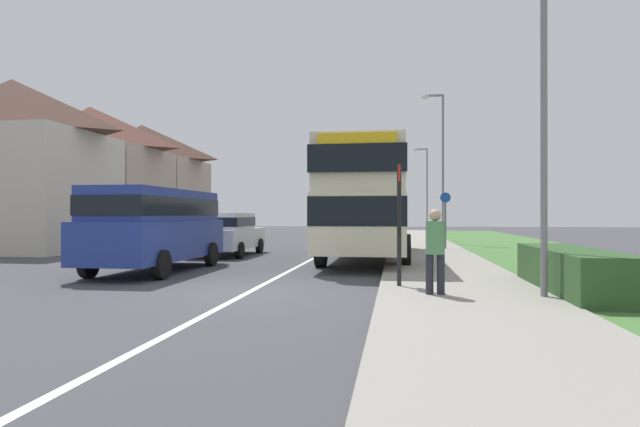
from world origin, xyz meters
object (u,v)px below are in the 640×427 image
object	(u,v)px
street_lamp_near	(538,59)
parked_car_white	(227,232)
bus_stop_sign	(399,216)
double_decker_bus	(368,198)
pedestrian_at_stop	(435,247)
parked_van_blue	(157,223)
cycle_route_sign	(445,218)
street_lamp_mid	(441,159)
street_lamp_far	(426,184)

from	to	relation	value
street_lamp_near	parked_car_white	bearing A→B (deg)	132.93
parked_car_white	bus_stop_sign	distance (m)	10.74
double_decker_bus	pedestrian_at_stop	bearing A→B (deg)	-79.03
bus_stop_sign	street_lamp_near	xyz separation A→B (m)	(2.43, -1.02, 2.79)
parked_van_blue	street_lamp_near	distance (m)	10.29
parked_van_blue	parked_car_white	distance (m)	5.71
parked_van_blue	cycle_route_sign	distance (m)	12.73
street_lamp_mid	parked_car_white	bearing A→B (deg)	-134.99
pedestrian_at_stop	street_lamp_mid	distance (m)	18.75
parked_van_blue	street_lamp_mid	world-z (taller)	street_lamp_mid
street_lamp_far	bus_stop_sign	bearing A→B (deg)	-93.98
street_lamp_near	street_lamp_far	size ratio (longest dim) A/B	1.07
street_lamp_near	pedestrian_at_stop	bearing A→B (deg)	-178.12
parked_van_blue	pedestrian_at_stop	distance (m)	8.26
street_lamp_far	parked_car_white	bearing A→B (deg)	-109.43
street_lamp_far	parked_van_blue	bearing A→B (deg)	-106.27
parked_car_white	street_lamp_far	xyz separation A→B (m)	(8.80, 24.94, 3.18)
parked_car_white	street_lamp_near	size ratio (longest dim) A/B	0.58
pedestrian_at_stop	street_lamp_near	distance (m)	3.80
street_lamp_mid	street_lamp_near	bearing A→B (deg)	-89.40
parked_car_white	cycle_route_sign	size ratio (longest dim) A/B	1.74
pedestrian_at_stop	bus_stop_sign	world-z (taller)	bus_stop_sign
parked_car_white	pedestrian_at_stop	bearing A→B (deg)	-53.56
parked_van_blue	street_lamp_near	xyz separation A→B (m)	(9.04, -3.88, 2.99)
cycle_route_sign	street_lamp_far	world-z (taller)	street_lamp_far
double_decker_bus	parked_car_white	world-z (taller)	double_decker_bus
double_decker_bus	parked_van_blue	xyz separation A→B (m)	(-5.56, -4.77, -0.81)
pedestrian_at_stop	street_lamp_mid	xyz separation A→B (m)	(1.60, 18.34, 3.51)
street_lamp_near	street_lamp_mid	distance (m)	18.29
parked_car_white	street_lamp_mid	world-z (taller)	street_lamp_mid
parked_van_blue	street_lamp_mid	size ratio (longest dim) A/B	0.70
street_lamp_near	street_lamp_far	distance (m)	34.51
double_decker_bus	bus_stop_sign	bearing A→B (deg)	-82.18
parked_van_blue	cycle_route_sign	world-z (taller)	cycle_route_sign
double_decker_bus	street_lamp_mid	size ratio (longest dim) A/B	1.34
parked_van_blue	bus_stop_sign	bearing A→B (deg)	-23.43
street_lamp_near	bus_stop_sign	bearing A→B (deg)	157.29
pedestrian_at_stop	cycle_route_sign	xyz separation A→B (m)	(1.37, 13.30, 0.45)
parked_car_white	street_lamp_near	world-z (taller)	street_lamp_near
street_lamp_mid	street_lamp_far	world-z (taller)	street_lamp_mid
bus_stop_sign	parked_van_blue	bearing A→B (deg)	156.57
parked_van_blue	cycle_route_sign	bearing A→B (deg)	47.35
double_decker_bus	street_lamp_mid	distance (m)	10.44
street_lamp_near	cycle_route_sign	bearing A→B (deg)	91.81
double_decker_bus	bus_stop_sign	distance (m)	7.73
parked_van_blue	parked_car_white	size ratio (longest dim) A/B	1.26
parked_van_blue	street_lamp_far	bearing A→B (deg)	73.73
parked_van_blue	bus_stop_sign	xyz separation A→B (m)	(6.61, -2.86, 0.20)
double_decker_bus	parked_van_blue	size ratio (longest dim) A/B	1.91
cycle_route_sign	street_lamp_mid	xyz separation A→B (m)	(0.23, 5.04, 3.06)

